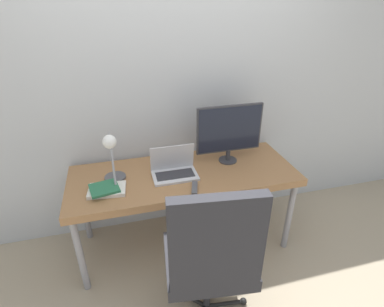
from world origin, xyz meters
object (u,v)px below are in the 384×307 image
laptop (174,169)px  office_chair (212,256)px  monitor (229,131)px  book_stack (106,189)px  desk_lamp (112,156)px

laptop → office_chair: 0.78m
monitor → office_chair: monitor is taller
laptop → book_stack: 0.52m
laptop → desk_lamp: (-0.45, -0.04, 0.20)m
laptop → monitor: (0.48, 0.10, 0.23)m
laptop → desk_lamp: size_ratio=0.79×
monitor → desk_lamp: size_ratio=1.26×
desk_lamp → book_stack: desk_lamp is taller
laptop → office_chair: bearing=-85.6°
monitor → book_stack: monitor is taller
monitor → book_stack: bearing=-168.2°
monitor → desk_lamp: monitor is taller
laptop → monitor: monitor is taller
monitor → book_stack: size_ratio=1.97×
monitor → office_chair: 1.04m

